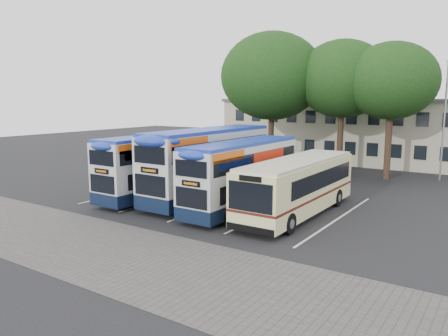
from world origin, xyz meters
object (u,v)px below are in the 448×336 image
bus_dd_right (243,172)px  tree_left (272,76)px  bus_dd_mid (209,161)px  lamp_post (445,114)px  bus_single (299,183)px  tree_mid (343,79)px  tree_right (392,81)px  bus_dd_left (161,163)px

bus_dd_right → tree_left: bearing=111.6°
bus_dd_mid → bus_dd_right: 3.21m
lamp_post → bus_single: size_ratio=0.89×
bus_dd_mid → tree_left: bearing=100.5°
lamp_post → tree_mid: tree_mid is taller
tree_right → bus_dd_right: (-4.36, -14.53, -5.40)m
bus_dd_left → bus_dd_right: 6.08m
tree_mid → tree_right: tree_mid is taller
lamp_post → bus_dd_left: bearing=-131.1°
tree_left → bus_dd_right: size_ratio=1.28×
tree_left → bus_dd_left: size_ratio=1.25×
bus_dd_right → tree_mid: bearing=88.4°
tree_left → tree_mid: (5.76, 1.38, -0.32)m
lamp_post → bus_dd_right: lamp_post is taller
bus_dd_left → lamp_post: bearing=48.9°
lamp_post → tree_right: tree_right is taller
lamp_post → bus_dd_right: size_ratio=0.97×
tree_left → bus_single: bearing=-56.6°
lamp_post → bus_dd_mid: size_ratio=0.86×
lamp_post → bus_dd_left: size_ratio=0.95×
tree_mid → bus_dd_right: (-0.41, -14.92, -5.67)m
tree_mid → bus_dd_left: tree_mid is taller
lamp_post → bus_dd_left: lamp_post is taller
lamp_post → bus_dd_mid: lamp_post is taller
bus_dd_left → bus_single: 9.19m
tree_mid → bus_single: 15.63m
tree_right → bus_dd_mid: bearing=-118.7°
tree_left → tree_right: tree_left is taller
bus_dd_left → bus_dd_right: bus_dd_left is taller
tree_mid → bus_dd_left: bearing=-113.4°
bus_dd_mid → bus_dd_left: bearing=-160.9°
tree_right → bus_dd_right: tree_right is taller
bus_dd_right → bus_single: 3.19m
tree_right → bus_dd_mid: (-7.39, -13.51, -5.12)m
tree_left → bus_single: size_ratio=1.17×
tree_right → tree_mid: bearing=174.4°
tree_left → lamp_post: bearing=10.8°
tree_right → bus_dd_right: 16.11m
bus_single → bus_dd_right: bearing=-165.9°
bus_dd_left → bus_dd_right: bearing=0.3°
lamp_post → tree_right: bearing=-156.8°
lamp_post → tree_left: bearing=-169.2°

